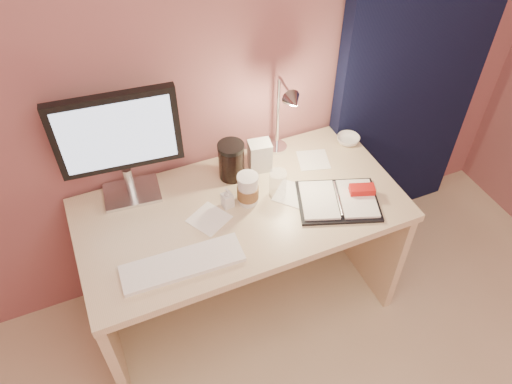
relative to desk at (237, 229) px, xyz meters
name	(u,v)px	position (x,y,z in m)	size (l,w,h in m)	color
room	(404,44)	(0.95, 0.24, 0.63)	(3.50, 3.50, 3.50)	#C6B28E
desk	(237,229)	(0.00, 0.00, 0.00)	(1.40, 0.70, 0.73)	beige
monitor	(119,139)	(-0.41, 0.19, 0.54)	(0.49, 0.20, 0.53)	silver
keyboard	(183,264)	(-0.32, -0.27, 0.24)	(0.47, 0.14, 0.02)	white
planner	(340,199)	(0.41, -0.21, 0.24)	(0.41, 0.36, 0.05)	black
paper_a	(293,194)	(0.24, -0.09, 0.23)	(0.15, 0.15, 0.00)	white
paper_b	(313,160)	(0.43, 0.08, 0.23)	(0.14, 0.14, 0.00)	white
paper_c	(209,219)	(-0.15, -0.08, 0.23)	(0.14, 0.14, 0.00)	white
coffee_cup	(248,190)	(0.04, -0.05, 0.30)	(0.09, 0.09, 0.15)	silver
clear_cup	(278,184)	(0.17, -0.07, 0.29)	(0.08, 0.08, 0.13)	white
bowl	(348,140)	(0.64, 0.12, 0.24)	(0.11, 0.11, 0.03)	silver
lotion_bottle	(227,198)	(-0.05, -0.04, 0.28)	(0.04, 0.05, 0.10)	silver
dark_jar	(232,162)	(0.03, 0.13, 0.31)	(0.12, 0.12, 0.16)	black
product_box	(260,156)	(0.17, 0.12, 0.30)	(0.10, 0.08, 0.15)	silver
desk_lamp	(291,115)	(0.31, 0.11, 0.49)	(0.11, 0.26, 0.43)	silver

